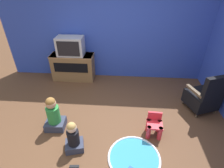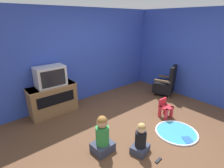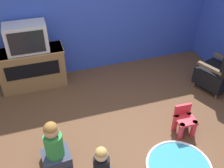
{
  "view_description": "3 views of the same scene",
  "coord_description": "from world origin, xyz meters",
  "px_view_note": "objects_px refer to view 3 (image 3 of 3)",
  "views": [
    {
      "loc": [
        0.21,
        -2.35,
        2.54
      ],
      "look_at": [
        -0.01,
        0.56,
        0.68
      ],
      "focal_mm": 28.0,
      "sensor_mm": 36.0,
      "label": 1
    },
    {
      "loc": [
        -2.55,
        -2.05,
        2.23
      ],
      "look_at": [
        -0.2,
        0.75,
        0.85
      ],
      "focal_mm": 28.0,
      "sensor_mm": 36.0,
      "label": 2
    },
    {
      "loc": [
        -1.05,
        -2.33,
        2.87
      ],
      "look_at": [
        -0.12,
        0.54,
        0.69
      ],
      "focal_mm": 42.0,
      "sensor_mm": 36.0,
      "label": 3
    }
  ],
  "objects_px": {
    "child_watching_left": "(54,146)",
    "tv_cabinet": "(33,68)",
    "television": "(26,38)",
    "black_armchair": "(219,72)",
    "yellow_kid_chair": "(184,122)",
    "child_watching_center": "(102,168)"
  },
  "relations": [
    {
      "from": "black_armchair",
      "to": "child_watching_center",
      "type": "bearing_deg",
      "value": 5.35
    },
    {
      "from": "child_watching_center",
      "to": "tv_cabinet",
      "type": "bearing_deg",
      "value": 89.93
    },
    {
      "from": "child_watching_left",
      "to": "tv_cabinet",
      "type": "bearing_deg",
      "value": 89.98
    },
    {
      "from": "television",
      "to": "yellow_kid_chair",
      "type": "distance_m",
      "value": 2.83
    },
    {
      "from": "black_armchair",
      "to": "child_watching_left",
      "type": "height_order",
      "value": "black_armchair"
    },
    {
      "from": "tv_cabinet",
      "to": "television",
      "type": "height_order",
      "value": "television"
    },
    {
      "from": "child_watching_left",
      "to": "black_armchair",
      "type": "bearing_deg",
      "value": 10.39
    },
    {
      "from": "black_armchair",
      "to": "child_watching_left",
      "type": "xyz_separation_m",
      "value": [
        -2.97,
        -0.74,
        -0.05
      ]
    },
    {
      "from": "tv_cabinet",
      "to": "black_armchair",
      "type": "bearing_deg",
      "value": -20.12
    },
    {
      "from": "tv_cabinet",
      "to": "child_watching_left",
      "type": "height_order",
      "value": "tv_cabinet"
    },
    {
      "from": "tv_cabinet",
      "to": "black_armchair",
      "type": "distance_m",
      "value": 3.28
    },
    {
      "from": "tv_cabinet",
      "to": "yellow_kid_chair",
      "type": "height_order",
      "value": "tv_cabinet"
    },
    {
      "from": "television",
      "to": "yellow_kid_chair",
      "type": "height_order",
      "value": "television"
    },
    {
      "from": "television",
      "to": "child_watching_left",
      "type": "distance_m",
      "value": 1.97
    },
    {
      "from": "tv_cabinet",
      "to": "yellow_kid_chair",
      "type": "bearing_deg",
      "value": -43.76
    },
    {
      "from": "television",
      "to": "black_armchair",
      "type": "relative_size",
      "value": 0.72
    },
    {
      "from": "yellow_kid_chair",
      "to": "tv_cabinet",
      "type": "bearing_deg",
      "value": 139.19
    },
    {
      "from": "yellow_kid_chair",
      "to": "child_watching_center",
      "type": "height_order",
      "value": "child_watching_center"
    },
    {
      "from": "yellow_kid_chair",
      "to": "child_watching_left",
      "type": "xyz_separation_m",
      "value": [
        -1.86,
        0.03,
        0.11
      ]
    },
    {
      "from": "yellow_kid_chair",
      "to": "child_watching_center",
      "type": "relative_size",
      "value": 0.75
    },
    {
      "from": "yellow_kid_chair",
      "to": "child_watching_center",
      "type": "xyz_separation_m",
      "value": [
        -1.37,
        -0.43,
        0.06
      ]
    },
    {
      "from": "television",
      "to": "black_armchair",
      "type": "height_order",
      "value": "television"
    }
  ]
}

